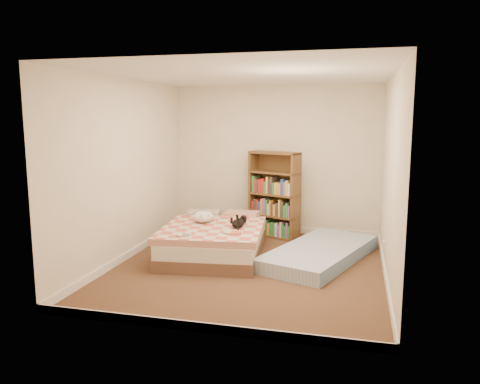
% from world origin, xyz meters
% --- Properties ---
extents(room, '(3.51, 4.01, 2.51)m').
position_xyz_m(room, '(0.00, 0.00, 1.20)').
color(room, '#4B2E20').
rests_on(room, ground).
extents(bed, '(1.55, 2.02, 0.50)m').
position_xyz_m(bed, '(-0.60, 0.44, 0.23)').
color(bed, brown).
rests_on(bed, room).
extents(bookshelf, '(0.95, 0.59, 1.42)m').
position_xyz_m(bookshelf, '(0.04, 1.69, 0.53)').
color(bookshelf, brown).
rests_on(bookshelf, room).
extents(floor_mattress, '(1.61, 2.30, 0.19)m').
position_xyz_m(floor_mattress, '(0.90, 0.54, 0.09)').
color(floor_mattress, '#6B8EB2').
rests_on(floor_mattress, room).
extents(black_cat, '(0.22, 0.59, 0.13)m').
position_xyz_m(black_cat, '(-0.23, 0.36, 0.51)').
color(black_cat, black).
rests_on(black_cat, bed).
extents(white_dog, '(0.39, 0.41, 0.16)m').
position_xyz_m(white_dog, '(-0.80, 0.50, 0.53)').
color(white_dog, white).
rests_on(white_dog, bed).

